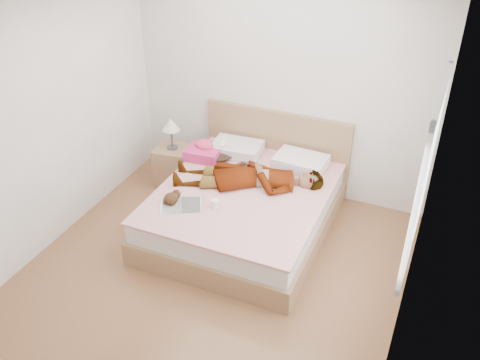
{
  "coord_description": "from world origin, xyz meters",
  "views": [
    {
      "loc": [
        1.87,
        -3.44,
        3.64
      ],
      "look_at": [
        0.0,
        0.85,
        0.7
      ],
      "focal_mm": 40.0,
      "sensor_mm": 36.0,
      "label": 1
    }
  ],
  "objects_px": {
    "woman": "(249,173)",
    "phone": "(223,143)",
    "bed": "(247,204)",
    "magazine": "(181,206)",
    "towel": "(204,151)",
    "nightstand": "(174,163)",
    "plush_toy": "(172,198)",
    "coffee_mug": "(215,204)"
  },
  "relations": [
    {
      "from": "woman",
      "to": "phone",
      "type": "xyz_separation_m",
      "value": [
        -0.5,
        0.4,
        0.06
      ]
    },
    {
      "from": "bed",
      "to": "magazine",
      "type": "distance_m",
      "value": 0.81
    },
    {
      "from": "towel",
      "to": "nightstand",
      "type": "xyz_separation_m",
      "value": [
        -0.45,
        0.05,
        -0.29
      ]
    },
    {
      "from": "towel",
      "to": "nightstand",
      "type": "relative_size",
      "value": 0.46
    },
    {
      "from": "magazine",
      "to": "towel",
      "type": "bearing_deg",
      "value": 103.71
    },
    {
      "from": "phone",
      "to": "bed",
      "type": "bearing_deg",
      "value": -62.72
    },
    {
      "from": "towel",
      "to": "nightstand",
      "type": "bearing_deg",
      "value": 174.21
    },
    {
      "from": "plush_toy",
      "to": "nightstand",
      "type": "distance_m",
      "value": 1.2
    },
    {
      "from": "woman",
      "to": "coffee_mug",
      "type": "xyz_separation_m",
      "value": [
        -0.12,
        -0.59,
        -0.06
      ]
    },
    {
      "from": "towel",
      "to": "woman",
      "type": "bearing_deg",
      "value": -21.99
    },
    {
      "from": "nightstand",
      "to": "magazine",
      "type": "bearing_deg",
      "value": -56.33
    },
    {
      "from": "coffee_mug",
      "to": "woman",
      "type": "bearing_deg",
      "value": 78.18
    },
    {
      "from": "bed",
      "to": "plush_toy",
      "type": "distance_m",
      "value": 0.88
    },
    {
      "from": "phone",
      "to": "coffee_mug",
      "type": "height_order",
      "value": "phone"
    },
    {
      "from": "woman",
      "to": "nightstand",
      "type": "bearing_deg",
      "value": -124.52
    },
    {
      "from": "nightstand",
      "to": "phone",
      "type": "bearing_deg",
      "value": 6.42
    },
    {
      "from": "phone",
      "to": "towel",
      "type": "xyz_separation_m",
      "value": [
        -0.2,
        -0.12,
        -0.09
      ]
    },
    {
      "from": "plush_toy",
      "to": "nightstand",
      "type": "relative_size",
      "value": 0.25
    },
    {
      "from": "woman",
      "to": "magazine",
      "type": "relative_size",
      "value": 3.21
    },
    {
      "from": "bed",
      "to": "plush_toy",
      "type": "relative_size",
      "value": 9.09
    },
    {
      "from": "woman",
      "to": "phone",
      "type": "relative_size",
      "value": 17.7
    },
    {
      "from": "magazine",
      "to": "nightstand",
      "type": "xyz_separation_m",
      "value": [
        -0.69,
        1.04,
        -0.22
      ]
    },
    {
      "from": "woman",
      "to": "plush_toy",
      "type": "relative_size",
      "value": 7.17
    },
    {
      "from": "phone",
      "to": "nightstand",
      "type": "relative_size",
      "value": 0.1
    },
    {
      "from": "phone",
      "to": "coffee_mug",
      "type": "xyz_separation_m",
      "value": [
        0.38,
        -0.99,
        -0.13
      ]
    },
    {
      "from": "bed",
      "to": "towel",
      "type": "distance_m",
      "value": 0.87
    },
    {
      "from": "phone",
      "to": "plush_toy",
      "type": "xyz_separation_m",
      "value": [
        -0.07,
        -1.09,
        -0.11
      ]
    },
    {
      "from": "coffee_mug",
      "to": "plush_toy",
      "type": "xyz_separation_m",
      "value": [
        -0.45,
        -0.1,
        0.01
      ]
    },
    {
      "from": "bed",
      "to": "towel",
      "type": "xyz_separation_m",
      "value": [
        -0.71,
        0.38,
        0.32
      ]
    },
    {
      "from": "coffee_mug",
      "to": "nightstand",
      "type": "height_order",
      "value": "nightstand"
    },
    {
      "from": "phone",
      "to": "coffee_mug",
      "type": "bearing_deg",
      "value": -87.88
    },
    {
      "from": "coffee_mug",
      "to": "nightstand",
      "type": "xyz_separation_m",
      "value": [
        -1.02,
        0.92,
        -0.26
      ]
    },
    {
      "from": "plush_toy",
      "to": "towel",
      "type": "bearing_deg",
      "value": 97.42
    },
    {
      "from": "phone",
      "to": "nightstand",
      "type": "distance_m",
      "value": 0.76
    },
    {
      "from": "coffee_mug",
      "to": "towel",
      "type": "bearing_deg",
      "value": 123.22
    },
    {
      "from": "woman",
      "to": "magazine",
      "type": "height_order",
      "value": "woman"
    },
    {
      "from": "towel",
      "to": "bed",
      "type": "bearing_deg",
      "value": -28.11
    },
    {
      "from": "woman",
      "to": "nightstand",
      "type": "xyz_separation_m",
      "value": [
        -1.15,
        0.33,
        -0.32
      ]
    },
    {
      "from": "towel",
      "to": "plush_toy",
      "type": "relative_size",
      "value": 1.82
    },
    {
      "from": "bed",
      "to": "towel",
      "type": "height_order",
      "value": "bed"
    },
    {
      "from": "towel",
      "to": "coffee_mug",
      "type": "distance_m",
      "value": 1.05
    },
    {
      "from": "woman",
      "to": "towel",
      "type": "bearing_deg",
      "value": -130.58
    }
  ]
}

